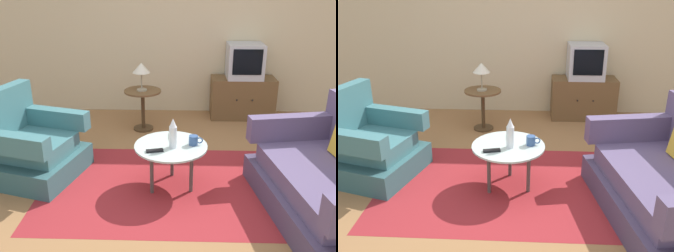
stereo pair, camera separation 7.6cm
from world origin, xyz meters
TOP-DOWN VIEW (x-y plane):
  - ground_plane at (0.00, 0.00)m, footprint 16.00×16.00m
  - back_wall at (0.00, 2.47)m, footprint 9.00×0.12m
  - area_rug at (-0.13, 0.14)m, footprint 2.55×1.68m
  - armchair at (-1.59, 0.34)m, footprint 1.05×1.06m
  - couch at (1.30, -0.29)m, footprint 1.21×1.73m
  - coffee_table at (-0.13, 0.14)m, footprint 0.71×0.71m
  - side_table at (-0.54, 1.63)m, footprint 0.49×0.49m
  - tv_stand at (0.87, 2.16)m, footprint 0.92×0.44m
  - television at (0.87, 2.17)m, footprint 0.50×0.46m
  - table_lamp at (-0.55, 1.61)m, footprint 0.23×0.23m
  - vase at (-0.11, 0.09)m, footprint 0.07×0.07m
  - mug at (0.09, 0.15)m, footprint 0.14×0.09m
  - tv_remote_dark at (-0.27, -0.01)m, footprint 0.17×0.08m
  - tv_remote_silver at (-0.12, 0.34)m, footprint 0.05×0.15m

SIDE VIEW (x-z plane):
  - ground_plane at x=0.00m, z-range 0.00..0.00m
  - area_rug at x=-0.13m, z-range 0.00..0.00m
  - tv_stand at x=0.87m, z-range 0.00..0.60m
  - couch at x=1.30m, z-range -0.16..0.76m
  - armchair at x=-1.59m, z-range -0.15..0.76m
  - side_table at x=-0.54m, z-range 0.12..0.68m
  - coffee_table at x=-0.13m, z-range 0.18..0.63m
  - tv_remote_dark at x=-0.27m, z-range 0.45..0.47m
  - tv_remote_silver at x=-0.12m, z-range 0.45..0.47m
  - mug at x=0.09m, z-range 0.45..0.55m
  - vase at x=-0.11m, z-range 0.45..0.74m
  - television at x=0.87m, z-range 0.60..1.09m
  - table_lamp at x=-0.55m, z-range 0.66..1.03m
  - back_wall at x=0.00m, z-range 0.00..2.70m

